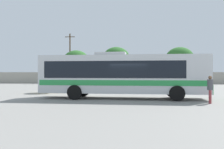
% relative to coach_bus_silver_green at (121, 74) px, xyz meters
% --- Properties ---
extents(ground_plane, '(300.00, 300.00, 0.00)m').
position_rel_coach_bus_silver_green_xyz_m(ground_plane, '(0.57, 9.75, -1.81)').
color(ground_plane, gray).
extents(perimeter_wall, '(80.00, 0.30, 2.01)m').
position_rel_coach_bus_silver_green_xyz_m(perimeter_wall, '(0.57, 24.59, -0.81)').
color(perimeter_wall, '#9E998C').
rests_on(perimeter_wall, ground_plane).
extents(coach_bus_silver_green, '(12.10, 3.03, 3.38)m').
position_rel_coach_bus_silver_green_xyz_m(coach_bus_silver_green, '(0.00, 0.00, 0.00)').
color(coach_bus_silver_green, silver).
rests_on(coach_bus_silver_green, ground_plane).
extents(attendant_by_bus_door, '(0.41, 0.41, 1.71)m').
position_rel_coach_bus_silver_green_xyz_m(attendant_by_bus_door, '(5.62, -2.41, -0.85)').
color(attendant_by_bus_door, '#99383D').
rests_on(attendant_by_bus_door, ground_plane).
extents(vendor_umbrella_near_gate_yellow, '(2.22, 2.22, 2.03)m').
position_rel_coach_bus_silver_green_xyz_m(vendor_umbrella_near_gate_yellow, '(-7.02, 4.51, -0.12)').
color(vendor_umbrella_near_gate_yellow, gray).
rests_on(vendor_umbrella_near_gate_yellow, ground_plane).
extents(parked_car_leftmost_silver, '(4.62, 2.15, 1.55)m').
position_rel_coach_bus_silver_green_xyz_m(parked_car_leftmost_silver, '(-10.22, 21.67, -1.00)').
color(parked_car_leftmost_silver, '#B7BABF').
rests_on(parked_car_leftmost_silver, ground_plane).
extents(parked_car_second_maroon, '(4.52, 2.29, 1.42)m').
position_rel_coach_bus_silver_green_xyz_m(parked_car_second_maroon, '(-3.40, 21.38, -1.05)').
color(parked_car_second_maroon, maroon).
rests_on(parked_car_second_maroon, ground_plane).
extents(parked_car_third_silver, '(4.69, 2.29, 1.53)m').
position_rel_coach_bus_silver_green_xyz_m(parked_car_third_silver, '(1.96, 21.35, -1.00)').
color(parked_car_third_silver, '#B7BABF').
rests_on(parked_car_third_silver, ground_plane).
extents(utility_pole_near, '(1.80, 0.24, 9.20)m').
position_rel_coach_bus_silver_green_xyz_m(utility_pole_near, '(-11.03, 26.51, 2.97)').
color(utility_pole_near, '#4C3823').
rests_on(utility_pole_near, ground_plane).
extents(roadside_tree_left, '(5.02, 5.02, 6.14)m').
position_rel_coach_bus_silver_green_xyz_m(roadside_tree_left, '(-10.03, 27.20, 2.19)').
color(roadside_tree_left, brown).
rests_on(roadside_tree_left, ground_plane).
extents(roadside_tree_midleft, '(5.44, 5.44, 7.07)m').
position_rel_coach_bus_silver_green_xyz_m(roadside_tree_midleft, '(-2.71, 30.65, 2.94)').
color(roadside_tree_midleft, brown).
rests_on(roadside_tree_midleft, ground_plane).
extents(roadside_tree_midright, '(5.44, 5.44, 6.79)m').
position_rel_coach_bus_silver_green_xyz_m(roadside_tree_midright, '(9.52, 29.44, 2.67)').
color(roadside_tree_midright, brown).
rests_on(roadside_tree_midright, ground_plane).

